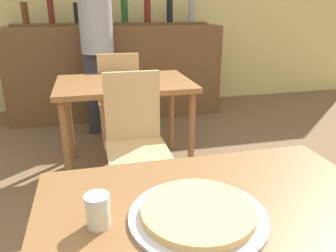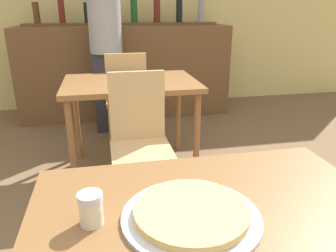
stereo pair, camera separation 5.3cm
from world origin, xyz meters
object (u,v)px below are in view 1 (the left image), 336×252
chair_far_side_front (135,134)px  chair_far_side_back (119,94)px  cheese_shaker (98,210)px  pizza_tray (198,213)px  person_standing (97,41)px

chair_far_side_front → chair_far_side_back: size_ratio=1.00×
chair_far_side_front → cheese_shaker: chair_far_side_front is taller
chair_far_side_front → chair_far_side_back: same height
cheese_shaker → chair_far_side_front: bearing=77.3°
chair_far_side_back → chair_far_side_front: bearing=90.0°
chair_far_side_front → pizza_tray: 1.30m
chair_far_side_front → chair_far_side_back: bearing=90.0°
pizza_tray → cheese_shaker: cheese_shaker is taller
cheese_shaker → person_standing: 2.80m
chair_far_side_front → person_standing: 1.63m
pizza_tray → cheese_shaker: (-0.29, 0.03, 0.03)m
cheese_shaker → pizza_tray: bearing=-6.5°
chair_far_side_back → pizza_tray: size_ratio=2.27×
pizza_tray → person_standing: 2.84m
cheese_shaker → person_standing: size_ratio=0.05×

